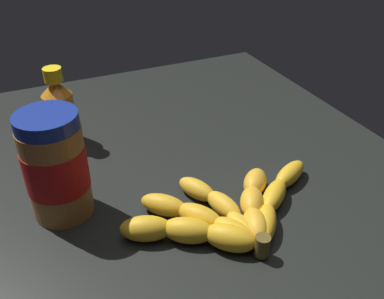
{
  "coord_description": "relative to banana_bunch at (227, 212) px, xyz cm",
  "views": [
    {
      "loc": [
        -56.02,
        23.56,
        41.64
      ],
      "look_at": [
        -2.2,
        -0.82,
        3.25
      ],
      "focal_mm": 39.73,
      "sensor_mm": 36.0,
      "label": 1
    }
  ],
  "objects": [
    {
      "name": "ground_plane",
      "position": [
        16.74,
        -0.31,
        -3.78
      ],
      "size": [
        83.28,
        74.18,
        4.35
      ],
      "primitive_type": "cube",
      "color": "black"
    },
    {
      "name": "banana_bunch",
      "position": [
        0.0,
        0.0,
        0.0
      ],
      "size": [
        19.03,
        33.2,
        3.55
      ],
      "color": "gold",
      "rests_on": "ground_plane"
    },
    {
      "name": "peanut_butter_jar",
      "position": [
        11.87,
        20.68,
        6.28
      ],
      "size": [
        8.72,
        8.72,
        16.0
      ],
      "color": "#9E602D",
      "rests_on": "ground_plane"
    },
    {
      "name": "honey_bottle",
      "position": [
        31.91,
        17.02,
        4.77
      ],
      "size": [
        5.37,
        5.37,
        14.21
      ],
      "color": "orange",
      "rests_on": "ground_plane"
    }
  ]
}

